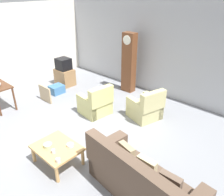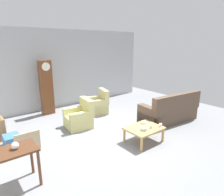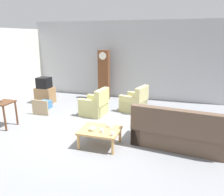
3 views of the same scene
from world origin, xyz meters
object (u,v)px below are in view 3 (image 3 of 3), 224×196
object	(u,v)px
glass_dome_cloche	(0,99)
cup_white_porcelain	(113,134)
armchair_olive_near	(95,106)
bowl_white_stacked	(110,126)
storage_box_blue	(44,105)
armchair_olive_far	(135,103)
bowl_shallow_green	(93,129)
cup_blue_rimmed	(102,131)
grandfather_clock	(104,75)
tv_stand_cabinet	(45,95)
framed_picture_leaning	(40,108)
couch_floral	(177,133)
coffee_table_wood	(100,132)
tv_crt	(44,83)

from	to	relation	value
glass_dome_cloche	cup_white_porcelain	xyz separation A→B (m)	(3.55, -0.50, -0.37)
armchair_olive_near	bowl_white_stacked	xyz separation A→B (m)	(1.09, -1.77, 0.14)
armchair_olive_near	storage_box_blue	size ratio (longest dim) A/B	2.02
armchair_olive_far	cup_white_porcelain	xyz separation A→B (m)	(0.07, -2.99, 0.16)
bowl_shallow_green	cup_blue_rimmed	bearing A→B (deg)	-8.00
armchair_olive_near	glass_dome_cloche	bearing A→B (deg)	-142.77
grandfather_clock	cup_blue_rimmed	bearing A→B (deg)	-71.98
armchair_olive_near	bowl_shallow_green	bearing A→B (deg)	-70.15
tv_stand_cabinet	cup_white_porcelain	xyz separation A→B (m)	(3.68, -2.92, 0.16)
bowl_white_stacked	grandfather_clock	bearing A→B (deg)	110.80
cup_white_porcelain	bowl_white_stacked	size ratio (longest dim) A/B	0.61
glass_dome_cloche	cup_white_porcelain	world-z (taller)	glass_dome_cloche
armchair_olive_near	framed_picture_leaning	bearing A→B (deg)	-162.35
glass_dome_cloche	cup_white_porcelain	size ratio (longest dim) A/B	1.56
bowl_white_stacked	couch_floral	bearing A→B (deg)	9.45
armchair_olive_far	coffee_table_wood	size ratio (longest dim) A/B	1.01
armchair_olive_far	glass_dome_cloche	xyz separation A→B (m)	(-3.48, -2.49, 0.53)
couch_floral	glass_dome_cloche	xyz separation A→B (m)	(-4.95, -0.21, 0.48)
armchair_olive_far	grandfather_clock	world-z (taller)	grandfather_clock
couch_floral	tv_stand_cabinet	size ratio (longest dim) A/B	3.21
tv_stand_cabinet	storage_box_blue	bearing A→B (deg)	-59.73
grandfather_clock	tv_crt	distance (m)	2.41
armchair_olive_near	cup_blue_rimmed	bearing A→B (deg)	-64.84
armchair_olive_far	cup_blue_rimmed	distance (m)	2.91
couch_floral	tv_stand_cabinet	world-z (taller)	couch_floral
storage_box_blue	bowl_shallow_green	bearing A→B (deg)	-37.68
couch_floral	bowl_shallow_green	xyz separation A→B (m)	(-1.93, -0.59, 0.10)
couch_floral	bowl_shallow_green	distance (m)	2.02
armchair_olive_far	glass_dome_cloche	distance (m)	4.31
cup_white_porcelain	bowl_white_stacked	bearing A→B (deg)	114.71
tv_stand_cabinet	tv_crt	size ratio (longest dim) A/B	1.42
couch_floral	glass_dome_cloche	distance (m)	4.98
couch_floral	framed_picture_leaning	xyz separation A→B (m)	(-4.46, 0.94, -0.10)
bowl_white_stacked	tv_stand_cabinet	bearing A→B (deg)	144.60
couch_floral	armchair_olive_near	distance (m)	3.08
coffee_table_wood	glass_dome_cloche	world-z (taller)	glass_dome_cloche
grandfather_clock	tv_crt	xyz separation A→B (m)	(-2.08, -1.20, -0.20)
grandfather_clock	tv_crt	bearing A→B (deg)	-150.00
framed_picture_leaning	bowl_shallow_green	size ratio (longest dim) A/B	3.37
cup_blue_rimmed	bowl_shallow_green	world-z (taller)	cup_blue_rimmed
armchair_olive_far	bowl_white_stacked	size ratio (longest dim) A/B	6.75
armchair_olive_near	bowl_white_stacked	distance (m)	2.08
tv_crt	glass_dome_cloche	world-z (taller)	tv_crt
tv_stand_cabinet	coffee_table_wood	bearing A→B (deg)	-39.16
tv_crt	bowl_shallow_green	world-z (taller)	tv_crt
coffee_table_wood	cup_white_porcelain	distance (m)	0.48
couch_floral	bowl_shallow_green	world-z (taller)	couch_floral
bowl_white_stacked	cup_blue_rimmed	bearing A→B (deg)	-103.81
armchair_olive_far	tv_stand_cabinet	bearing A→B (deg)	-178.88
framed_picture_leaning	cup_blue_rimmed	xyz separation A→B (m)	(2.77, -1.56, 0.20)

